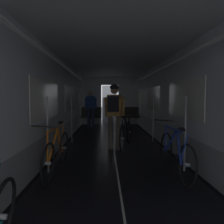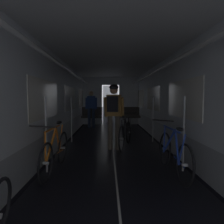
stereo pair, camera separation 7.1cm
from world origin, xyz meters
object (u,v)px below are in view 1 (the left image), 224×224
(bench_seat_far_right, at_px, (129,115))
(bicycle_black_in_aisle, at_px, (126,134))
(bench_seat_far_left, at_px, (91,115))
(bicycle_orange, at_px, (57,152))
(bicycle_blue, at_px, (175,153))
(person_cyclist_aisle, at_px, (114,109))
(person_standing_near_bench, at_px, (91,107))

(bench_seat_far_right, xyz_separation_m, bicycle_black_in_aisle, (-0.55, -4.09, -0.18))
(bench_seat_far_left, relative_size, bicycle_black_in_aisle, 0.60)
(bicycle_orange, bearing_deg, bicycle_blue, -4.03)
(bench_seat_far_left, distance_m, bicycle_black_in_aisle, 4.28)
(bench_seat_far_right, xyz_separation_m, person_cyclist_aisle, (-0.88, -4.35, 0.50))
(bicycle_orange, height_order, bicycle_black_in_aisle, bicycle_orange)
(bench_seat_far_left, height_order, bicycle_orange, bench_seat_far_left)
(bench_seat_far_left, height_order, person_cyclist_aisle, person_cyclist_aisle)
(bicycle_black_in_aisle, bearing_deg, bench_seat_far_left, 106.97)
(bicycle_orange, xyz_separation_m, bicycle_black_in_aisle, (1.45, 1.89, 0.00))
(person_cyclist_aisle, distance_m, person_standing_near_bench, 4.08)
(bench_seat_far_left, relative_size, bench_seat_far_right, 1.00)
(bench_seat_far_right, xyz_separation_m, bicycle_blue, (0.14, -6.13, -0.18))
(bench_seat_far_right, distance_m, person_cyclist_aisle, 4.47)
(bench_seat_far_left, xyz_separation_m, person_cyclist_aisle, (0.92, -4.35, 0.50))
(bicycle_blue, bearing_deg, bicycle_black_in_aisle, 108.69)
(bench_seat_far_left, height_order, bench_seat_far_right, same)
(bench_seat_far_left, bearing_deg, bicycle_orange, -91.99)
(bench_seat_far_left, xyz_separation_m, bench_seat_far_right, (1.80, 0.00, 0.00))
(bicycle_blue, bearing_deg, bench_seat_far_left, 107.55)
(bench_seat_far_left, height_order, bicycle_blue, bench_seat_far_left)
(bench_seat_far_right, distance_m, bicycle_orange, 6.31)
(person_cyclist_aisle, distance_m, bicycle_black_in_aisle, 0.81)
(bench_seat_far_right, distance_m, person_standing_near_bench, 1.88)
(bench_seat_far_right, height_order, bicycle_orange, bench_seat_far_right)
(bicycle_blue, height_order, bicycle_orange, bicycle_blue)
(bicycle_orange, height_order, person_standing_near_bench, person_standing_near_bench)
(bench_seat_far_right, relative_size, person_cyclist_aisle, 0.57)
(bicycle_orange, bearing_deg, bicycle_black_in_aisle, 52.38)
(bicycle_black_in_aisle, bearing_deg, bench_seat_far_right, 82.30)
(bench_seat_far_right, bearing_deg, person_cyclist_aisle, -101.48)
(person_cyclist_aisle, bearing_deg, bicycle_orange, -124.67)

